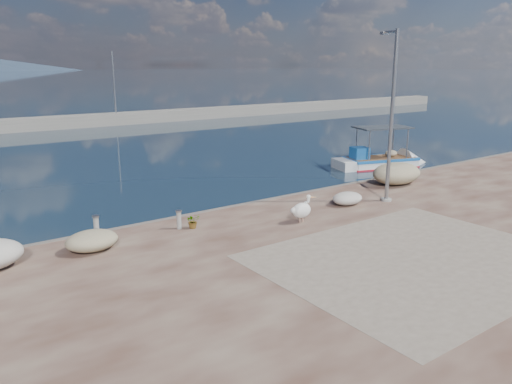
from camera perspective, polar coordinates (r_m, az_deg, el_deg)
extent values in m
plane|color=#162635|center=(17.07, 7.56, -6.80)|extent=(1400.00, 1400.00, 0.00)
cube|color=#43251D|center=(13.66, 25.54, -12.60)|extent=(44.00, 22.00, 0.50)
cube|color=gray|center=(15.77, 17.86, -7.24)|extent=(9.00, 7.00, 0.01)
cube|color=gray|center=(52.94, -23.84, 7.13)|extent=(120.00, 2.20, 1.20)
cylinder|color=gray|center=(54.93, -15.91, 11.58)|extent=(0.16, 0.16, 7.00)
cube|color=white|center=(31.85, 14.01, 2.96)|extent=(6.31, 3.64, 0.98)
cube|color=#195CA7|center=(31.77, 14.06, 3.74)|extent=(4.73, 3.21, 0.14)
cube|color=#AE1520|center=(31.86, 14.01, 2.86)|extent=(4.72, 3.19, 0.12)
cube|color=#195CA7|center=(30.92, 11.76, 4.37)|extent=(1.16, 1.16, 0.72)
cube|color=#272C32|center=(31.49, 14.27, 7.17)|extent=(3.70, 2.76, 0.08)
cylinder|color=tan|center=(18.35, 5.03, -3.13)|extent=(0.03, 0.03, 0.26)
cylinder|color=tan|center=(18.41, 5.39, -3.07)|extent=(0.03, 0.03, 0.26)
ellipsoid|color=silver|center=(18.28, 5.23, -2.10)|extent=(0.86, 0.63, 0.56)
cylinder|color=silver|center=(18.32, 5.91, -1.17)|extent=(0.20, 0.14, 0.47)
sphere|color=silver|center=(18.29, 6.03, -0.54)|extent=(0.16, 0.16, 0.16)
cone|color=#E79F5A|center=(18.39, 6.52, -0.59)|extent=(0.39, 0.16, 0.12)
cylinder|color=gray|center=(21.34, 15.24, 8.14)|extent=(0.16, 0.16, 7.00)
cylinder|color=gray|center=(21.95, 14.65, -0.84)|extent=(0.44, 0.44, 0.10)
cube|color=gray|center=(21.69, 14.45, 17.16)|extent=(0.35, 0.18, 0.12)
cylinder|color=gray|center=(17.77, -8.79, -3.17)|extent=(0.17, 0.17, 0.65)
cylinder|color=gray|center=(17.68, -8.83, -2.17)|extent=(0.22, 0.22, 0.06)
cylinder|color=gray|center=(17.64, -17.78, -3.75)|extent=(0.18, 0.18, 0.70)
cylinder|color=gray|center=(17.54, -17.87, -2.66)|extent=(0.24, 0.24, 0.06)
imported|color=#33722D|center=(17.79, -7.21, -3.29)|extent=(0.49, 0.43, 0.53)
ellipsoid|color=#C5BA92|center=(25.06, 15.76, 2.06)|extent=(2.66, 1.90, 1.05)
ellipsoid|color=#C5BA92|center=(16.38, -18.25, -5.30)|extent=(1.63, 1.26, 0.63)
ellipsoid|color=beige|center=(20.96, 10.39, -0.73)|extent=(1.38, 1.03, 0.52)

